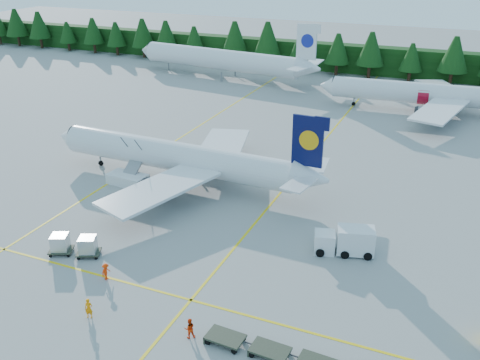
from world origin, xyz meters
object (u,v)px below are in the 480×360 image
at_px(airstairs, 130,176).
at_px(service_truck, 344,241).
at_px(airliner_red, 420,93).
at_px(airliner_navy, 171,156).

height_order(airstairs, service_truck, airstairs).
xyz_separation_m(airstairs, service_truck, (27.43, -5.59, 0.37)).
relative_size(airliner_red, service_truck, 6.21).
distance_m(airliner_red, airstairs, 53.11).
height_order(airliner_navy, service_truck, airliner_navy).
xyz_separation_m(airliner_navy, airliner_red, (24.35, 41.91, 0.02)).
bearing_deg(airliner_red, airliner_navy, -124.34).
height_order(airliner_navy, airstairs, airliner_navy).
height_order(airliner_red, service_truck, airliner_red).
relative_size(airliner_navy, airliner_red, 1.00).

